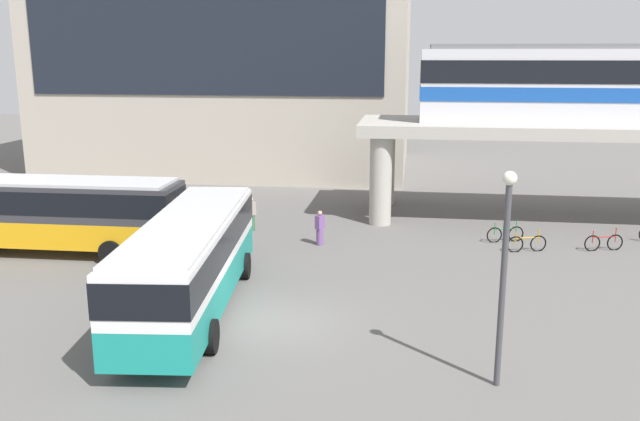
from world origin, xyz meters
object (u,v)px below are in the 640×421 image
bicycle_orange (527,244)px  pedestrian_by_bike_rack (251,215)px  station_building (234,20)px  bus_secondary (52,208)px  bicycle_red (604,243)px  bus_main (191,255)px  pedestrian_near_building (320,229)px  bicycle_green (505,234)px

bicycle_orange → pedestrian_by_bike_rack: size_ratio=1.05×
station_building → pedestrian_by_bike_rack: 22.08m
bus_secondary → bicycle_red: (23.52, 3.68, -1.63)m
bus_main → bus_secondary: bearing=144.5°
bus_secondary → bicycle_orange: (20.17, 3.03, -1.63)m
bus_secondary → pedestrian_by_bike_rack: bearing=32.9°
bicycle_orange → pedestrian_near_building: pedestrian_near_building is taller
pedestrian_near_building → pedestrian_by_bike_rack: pedestrian_by_bike_rack is taller
bicycle_green → bus_secondary: bearing=-166.9°
station_building → pedestrian_near_building: 24.98m
bus_secondary → bicycle_green: (19.44, 4.51, -1.63)m
pedestrian_by_bike_rack → pedestrian_near_building: bearing=-29.3°
bus_secondary → bicycle_red: bearing=8.9°
bus_main → pedestrian_by_bike_rack: bus_main is taller
bus_main → pedestrian_by_bike_rack: 10.71m
pedestrian_near_building → station_building: bearing=114.1°
pedestrian_near_building → pedestrian_by_bike_rack: (-3.63, 2.04, 0.04)m
pedestrian_by_bike_rack → bus_secondary: bearing=-147.1°
bus_secondary → pedestrian_by_bike_rack: 9.01m
bus_main → pedestrian_near_building: size_ratio=7.12×
bicycle_green → bicycle_orange: same height
bicycle_orange → bicycle_red: bearing=10.9°
pedestrian_near_building → bicycle_red: bearing=4.0°
bus_main → bicycle_green: 15.41m
bus_main → pedestrian_by_bike_rack: bearing=93.2°
bus_main → pedestrian_near_building: bus_main is taller
bicycle_orange → pedestrian_near_building: 9.05m
bus_secondary → station_building: bearing=85.7°
bus_main → bicycle_red: bearing=31.5°
bus_main → bicycle_orange: 15.04m
bicycle_red → pedestrian_near_building: 12.42m
bicycle_orange → pedestrian_near_building: (-9.04, -0.23, 0.38)m
pedestrian_near_building → pedestrian_by_bike_rack: size_ratio=0.96×
bus_secondary → pedestrian_near_building: (11.13, 2.81, -1.25)m
station_building → bicycle_green: station_building is taller
station_building → bus_secondary: bearing=-94.3°
bus_main → pedestrian_near_building: 9.19m
bicycle_green → bicycle_orange: (0.73, -1.48, 0.00)m
bicycle_green → pedestrian_by_bike_rack: 11.95m
bus_secondary → bicycle_orange: 20.46m
bus_main → pedestrian_by_bike_rack: size_ratio=6.82×
station_building → bicycle_orange: (18.39, -20.65, -10.42)m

